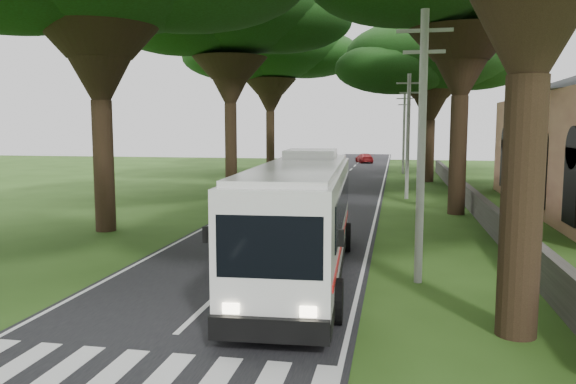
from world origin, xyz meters
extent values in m
plane|color=#244212|center=(0.00, 0.00, 0.00)|extent=(140.00, 140.00, 0.00)
cube|color=black|center=(0.00, 25.00, 0.01)|extent=(8.00, 120.00, 0.04)
cube|color=#383533|center=(9.00, 24.00, 0.60)|extent=(0.35, 50.00, 1.20)
cylinder|color=gray|center=(5.50, 6.00, 4.00)|extent=(0.24, 0.24, 8.00)
cube|color=gray|center=(5.50, 6.00, 7.40)|extent=(1.60, 0.10, 0.10)
cube|color=gray|center=(5.50, 6.00, 6.80)|extent=(1.20, 0.10, 0.10)
cylinder|color=gray|center=(5.50, 26.00, 4.00)|extent=(0.24, 0.24, 8.00)
cube|color=gray|center=(5.50, 26.00, 7.40)|extent=(1.60, 0.10, 0.10)
cube|color=gray|center=(5.50, 26.00, 6.80)|extent=(1.20, 0.10, 0.10)
cylinder|color=gray|center=(5.50, 46.00, 4.00)|extent=(0.24, 0.24, 8.00)
cube|color=gray|center=(5.50, 46.00, 7.40)|extent=(1.60, 0.10, 0.10)
cube|color=gray|center=(5.50, 46.00, 6.80)|extent=(1.20, 0.10, 0.10)
cylinder|color=black|center=(-8.00, 12.00, 2.91)|extent=(0.90, 0.90, 5.82)
cone|color=black|center=(-8.00, 12.00, 7.72)|extent=(3.20, 3.20, 3.80)
cylinder|color=black|center=(-7.50, 30.00, 3.19)|extent=(0.90, 0.90, 6.37)
cone|color=black|center=(-7.50, 30.00, 8.27)|extent=(3.20, 3.20, 3.80)
ellipsoid|color=black|center=(-7.50, 30.00, 13.16)|extent=(14.93, 14.93, 6.27)
cylinder|color=black|center=(-8.50, 48.00, 3.13)|extent=(0.90, 0.90, 6.27)
cone|color=black|center=(-8.50, 48.00, 8.17)|extent=(3.20, 3.20, 3.80)
ellipsoid|color=black|center=(-8.50, 48.00, 12.93)|extent=(15.81, 15.81, 6.64)
cylinder|color=black|center=(7.50, 2.00, 2.88)|extent=(0.90, 0.90, 5.77)
cylinder|color=black|center=(8.00, 20.00, 3.14)|extent=(0.90, 0.90, 6.27)
cone|color=black|center=(8.00, 20.00, 8.17)|extent=(3.20, 3.20, 3.80)
cylinder|color=black|center=(7.50, 38.00, 2.60)|extent=(0.90, 0.90, 5.21)
cone|color=black|center=(7.50, 38.00, 7.11)|extent=(3.20, 3.20, 3.80)
ellipsoid|color=black|center=(7.50, 38.00, 10.58)|extent=(14.30, 14.30, 6.01)
cylinder|color=black|center=(8.50, 56.00, 3.13)|extent=(0.90, 0.90, 6.26)
cone|color=black|center=(8.50, 56.00, 8.16)|extent=(3.20, 3.20, 3.80)
ellipsoid|color=black|center=(8.50, 56.00, 12.91)|extent=(12.93, 12.93, 5.43)
cube|color=silver|center=(1.97, 5.88, 1.92)|extent=(3.16, 12.11, 2.95)
cube|color=black|center=(1.95, 6.18, 2.35)|extent=(3.10, 9.92, 1.10)
cube|color=black|center=(1.97, 5.88, 0.50)|extent=(3.20, 12.15, 0.35)
cube|color=#B20B0F|center=(1.97, 5.88, 1.25)|extent=(3.15, 10.91, 0.18)
cube|color=silver|center=(1.97, 5.88, 3.46)|extent=(2.93, 11.50, 0.18)
cylinder|color=black|center=(0.94, 1.82, 0.55)|extent=(0.41, 1.12, 1.10)
cylinder|color=black|center=(3.43, 1.96, 0.55)|extent=(0.41, 1.12, 1.10)
cylinder|color=black|center=(0.51, 9.60, 0.55)|extent=(0.41, 1.12, 1.10)
cylinder|color=black|center=(3.00, 9.74, 0.55)|extent=(0.41, 1.12, 1.10)
imported|color=silver|center=(-1.23, 41.01, 0.76)|extent=(2.21, 4.45, 1.46)
imported|color=maroon|center=(0.80, 61.72, 0.63)|extent=(2.76, 4.46, 1.21)
camera|label=1|loc=(4.77, -10.91, 4.67)|focal=35.00mm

